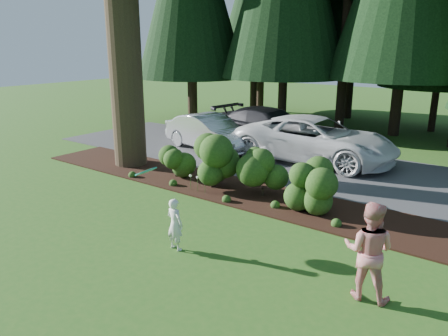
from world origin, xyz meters
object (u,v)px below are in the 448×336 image
car_dark_suv (270,127)px  child (175,224)px  car_white_suv (316,140)px  adult (369,251)px  frisbee (146,171)px  car_silver_wagon (210,132)px

car_dark_suv → child: size_ratio=4.69×
car_white_suv → adult: 9.85m
car_dark_suv → frisbee: 10.79m
child → adult: 4.33m
frisbee → child: bearing=-7.6°
child → frisbee: frisbee is taller
car_white_suv → car_dark_suv: size_ratio=1.10×
frisbee → car_white_suv: bearing=88.7°
child → car_white_suv: bearing=-81.2°
car_white_suv → adult: (5.09, -8.44, 0.04)m
car_dark_suv → child: car_dark_suv is taller
car_silver_wagon → car_dark_suv: car_dark_suv is taller
adult → car_white_suv: bearing=-67.9°
car_white_suv → frisbee: car_white_suv is taller
child → adult: size_ratio=0.65×
car_dark_suv → child: (3.80, -10.54, -0.26)m
car_silver_wagon → adult: adult is taller
car_white_suv → child: (0.82, -9.12, -0.30)m
car_silver_wagon → child: (5.49, -8.19, -0.18)m
frisbee → car_silver_wagon: bearing=119.0°
car_silver_wagon → child: 9.85m
car_white_suv → car_dark_suv: (-2.98, 1.41, -0.04)m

